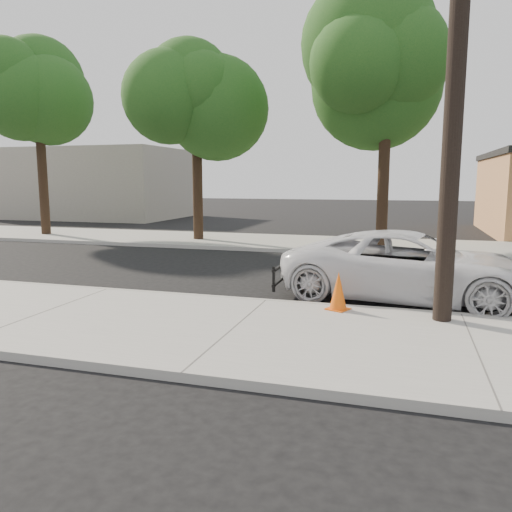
# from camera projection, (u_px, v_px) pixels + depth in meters

# --- Properties ---
(ground) EXTENTS (120.00, 120.00, 0.00)m
(ground) POSITION_uv_depth(u_px,v_px,m) (288.00, 287.00, 13.00)
(ground) COLOR black
(ground) RESTS_ON ground
(near_sidewalk) EXTENTS (90.00, 4.40, 0.15)m
(near_sidewalk) POSITION_uv_depth(u_px,v_px,m) (234.00, 332.00, 8.91)
(near_sidewalk) COLOR gray
(near_sidewalk) RESTS_ON ground
(far_sidewalk) EXTENTS (90.00, 5.00, 0.15)m
(far_sidewalk) POSITION_uv_depth(u_px,v_px,m) (333.00, 244.00, 21.04)
(far_sidewalk) COLOR gray
(far_sidewalk) RESTS_ON ground
(curb_near) EXTENTS (90.00, 0.12, 0.16)m
(curb_near) POSITION_uv_depth(u_px,v_px,m) (266.00, 303.00, 11.00)
(curb_near) COLOR #9E9B93
(curb_near) RESTS_ON ground
(building_far) EXTENTS (14.00, 8.00, 5.00)m
(building_far) POSITION_uv_depth(u_px,v_px,m) (87.00, 184.00, 37.21)
(building_far) COLOR gray
(building_far) RESTS_ON ground
(utility_pole) EXTENTS (1.40, 0.34, 9.00)m
(utility_pole) POSITION_uv_depth(u_px,v_px,m) (456.00, 68.00, 8.72)
(utility_pole) COLOR black
(utility_pole) RESTS_ON near_sidewalk
(tree_a) EXTENTS (4.65, 4.50, 9.00)m
(tree_a) POSITION_uv_depth(u_px,v_px,m) (39.00, 99.00, 23.34)
(tree_a) COLOR black
(tree_a) RESTS_ON far_sidewalk
(tree_b) EXTENTS (4.34, 4.20, 8.45)m
(tree_b) POSITION_uv_depth(u_px,v_px,m) (199.00, 100.00, 21.35)
(tree_b) COLOR black
(tree_b) RESTS_ON far_sidewalk
(tree_c) EXTENTS (4.96, 4.80, 9.55)m
(tree_c) POSITION_uv_depth(u_px,v_px,m) (393.00, 68.00, 18.57)
(tree_c) COLOR black
(tree_c) RESTS_ON far_sidewalk
(police_cruiser) EXTENTS (6.06, 3.39, 1.60)m
(police_cruiser) POSITION_uv_depth(u_px,v_px,m) (411.00, 266.00, 11.43)
(police_cruiser) COLOR white
(police_cruiser) RESTS_ON ground
(traffic_cone) EXTENTS (0.53, 0.53, 0.78)m
(traffic_cone) POSITION_uv_depth(u_px,v_px,m) (338.00, 291.00, 10.09)
(traffic_cone) COLOR #F25C0C
(traffic_cone) RESTS_ON near_sidewalk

